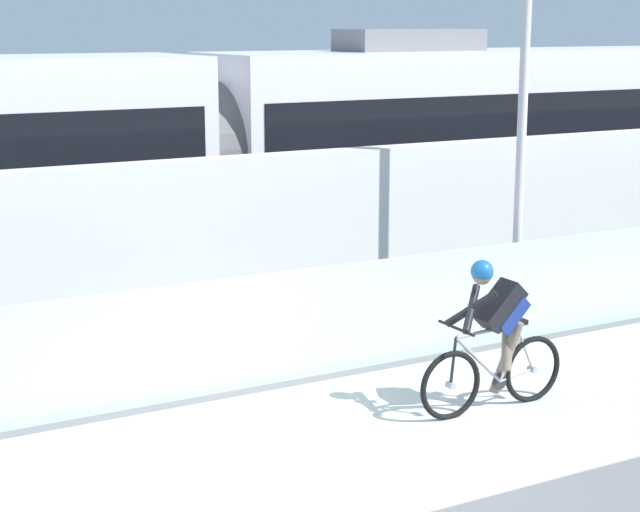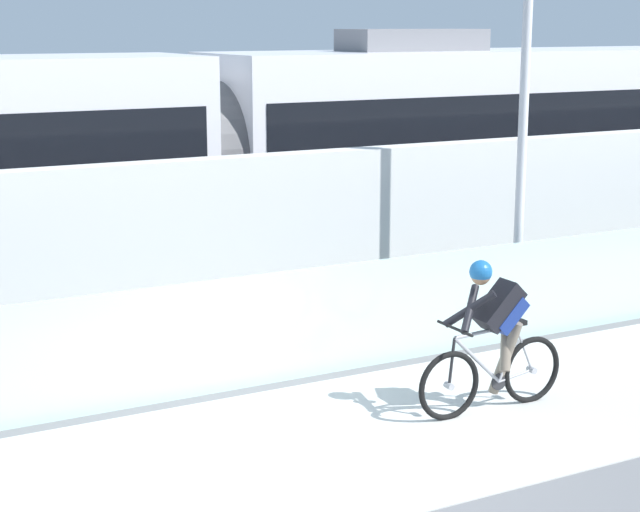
# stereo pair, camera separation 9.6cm
# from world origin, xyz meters

# --- Properties ---
(ground_plane) EXTENTS (200.00, 200.00, 0.00)m
(ground_plane) POSITION_xyz_m (0.00, 0.00, 0.00)
(ground_plane) COLOR slate
(bike_path_deck) EXTENTS (32.00, 3.20, 0.01)m
(bike_path_deck) POSITION_xyz_m (0.00, 0.00, 0.01)
(bike_path_deck) COLOR beige
(bike_path_deck) RESTS_ON ground
(glass_parapet) EXTENTS (32.00, 0.05, 1.25)m
(glass_parapet) POSITION_xyz_m (0.00, 1.85, 0.62)
(glass_parapet) COLOR silver
(glass_parapet) RESTS_ON ground
(concrete_barrier_wall) EXTENTS (32.00, 0.36, 2.30)m
(concrete_barrier_wall) POSITION_xyz_m (0.00, 3.65, 1.15)
(concrete_barrier_wall) COLOR silver
(concrete_barrier_wall) RESTS_ON ground
(tram_rail_near) EXTENTS (32.00, 0.08, 0.01)m
(tram_rail_near) POSITION_xyz_m (0.00, 6.13, 0.00)
(tram_rail_near) COLOR #595654
(tram_rail_near) RESTS_ON ground
(tram_rail_far) EXTENTS (32.00, 0.08, 0.01)m
(tram_rail_far) POSITION_xyz_m (0.00, 7.57, 0.00)
(tram_rail_far) COLOR #595654
(tram_rail_far) RESTS_ON ground
(tram) EXTENTS (22.56, 2.54, 3.81)m
(tram) POSITION_xyz_m (1.70, 6.85, 1.89)
(tram) COLOR silver
(tram) RESTS_ON ground
(cyclist_on_bike) EXTENTS (1.77, 0.58, 1.61)m
(cyclist_on_bike) POSITION_xyz_m (2.05, 0.00, 0.78)
(cyclist_on_bike) COLOR black
(cyclist_on_bike) RESTS_ON ground
(lamp_post_antenna) EXTENTS (0.28, 0.28, 5.20)m
(lamp_post_antenna) POSITION_xyz_m (4.07, 2.15, 3.29)
(lamp_post_antenna) COLOR gray
(lamp_post_antenna) RESTS_ON ground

